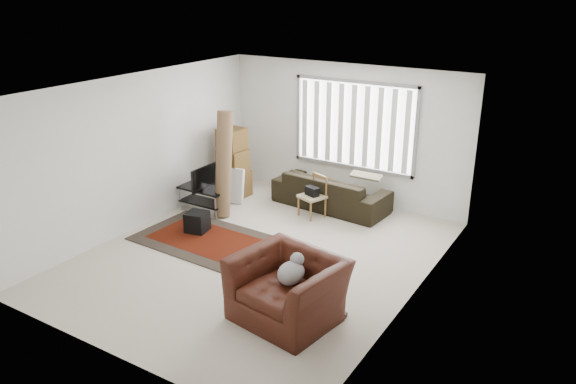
% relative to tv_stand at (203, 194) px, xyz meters
% --- Properties ---
extents(room, '(6.00, 6.02, 2.71)m').
position_rel_tv_stand_xyz_m(room, '(1.98, -0.48, 1.41)').
color(room, beige).
rests_on(room, ground).
extents(persian_rug, '(2.32, 1.60, 0.02)m').
position_rel_tv_stand_xyz_m(persian_rug, '(0.80, -0.97, -0.34)').
color(persian_rug, black).
rests_on(persian_rug, ground).
extents(tv_stand, '(0.96, 0.43, 0.48)m').
position_rel_tv_stand_xyz_m(tv_stand, '(0.00, 0.00, 0.00)').
color(tv_stand, black).
rests_on(tv_stand, ground).
extents(tv, '(0.10, 0.78, 0.45)m').
position_rel_tv_stand_xyz_m(tv, '(-0.00, 0.00, 0.36)').
color(tv, black).
rests_on(tv, tv_stand).
extents(subwoofer, '(0.41, 0.41, 0.35)m').
position_rel_tv_stand_xyz_m(subwoofer, '(0.51, -0.79, -0.15)').
color(subwoofer, black).
rests_on(subwoofer, persian_rug).
extents(moving_boxes, '(0.61, 0.57, 1.40)m').
position_rel_tv_stand_xyz_m(moving_boxes, '(-0.03, 0.99, 0.31)').
color(moving_boxes, brown).
rests_on(moving_boxes, ground).
extents(white_flatpack, '(0.57, 0.28, 0.70)m').
position_rel_tv_stand_xyz_m(white_flatpack, '(0.14, 0.68, 0.00)').
color(white_flatpack, silver).
rests_on(white_flatpack, ground).
extents(rolled_rug, '(0.40, 0.64, 1.96)m').
position_rel_tv_stand_xyz_m(rolled_rug, '(0.42, 0.13, 0.64)').
color(rolled_rug, brown).
rests_on(rolled_rug, ground).
extents(sofa, '(2.33, 1.16, 0.87)m').
position_rel_tv_stand_xyz_m(sofa, '(1.95, 1.46, 0.09)').
color(sofa, black).
rests_on(sofa, ground).
extents(side_chair, '(0.54, 0.54, 0.78)m').
position_rel_tv_stand_xyz_m(side_chair, '(1.87, 0.90, 0.09)').
color(side_chair, tan).
rests_on(side_chair, ground).
extents(armchair, '(1.47, 1.33, 0.97)m').
position_rel_tv_stand_xyz_m(armchair, '(3.26, -2.24, 0.14)').
color(armchair, '#3D150C').
rests_on(armchair, ground).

